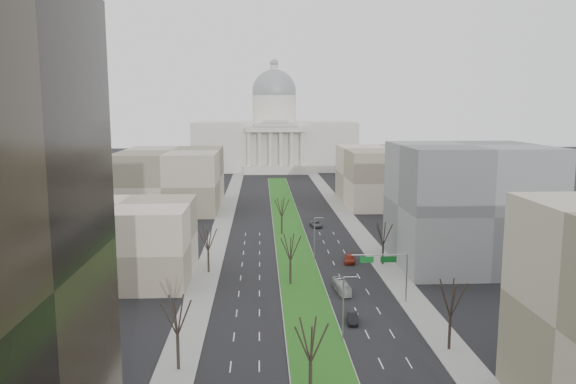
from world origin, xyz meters
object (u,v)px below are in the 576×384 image
object	(u,v)px
car_black	(352,318)
car_red	(350,259)
box_van	(342,287)
car_grey_far	(316,224)

from	to	relation	value
car_black	car_red	xyz separation A→B (m)	(4.65, 31.91, 0.03)
car_red	box_van	bearing A→B (deg)	-93.85
car_black	car_red	bearing A→B (deg)	87.88
car_red	box_van	distance (m)	18.90
car_grey_far	box_van	bearing A→B (deg)	-98.06
car_black	car_red	size ratio (longest dim) A/B	0.85
car_black	car_red	distance (m)	32.25
car_black	car_red	world-z (taller)	car_red
car_red	car_grey_far	bearing A→B (deg)	104.92
car_grey_far	box_van	distance (m)	53.02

